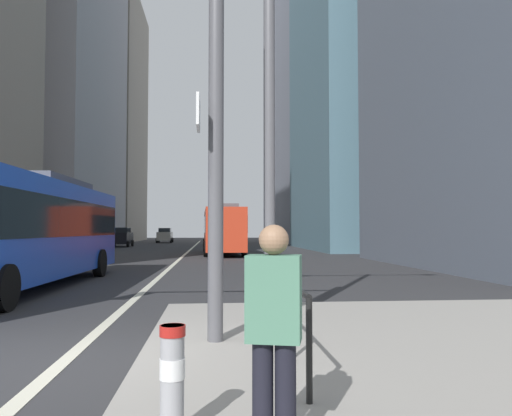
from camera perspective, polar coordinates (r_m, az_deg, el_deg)
ground_plane at (r=26.72m, az=-9.20°, el=-6.19°), size 160.00×160.00×0.00m
lane_centre_line at (r=36.69m, az=-8.06°, el=-5.19°), size 0.20×80.00×0.01m
office_tower_left_mid at (r=57.74m, az=-23.77°, el=15.71°), size 13.71×23.38×39.18m
office_tower_left_far at (r=80.26m, az=-18.08°, el=9.79°), size 13.14×19.78×37.35m
office_tower_right_mid at (r=48.07m, az=14.06°, el=15.67°), size 13.67×18.01×33.35m
office_tower_right_far at (r=68.54m, az=8.35°, el=17.05°), size 12.56×17.23×49.33m
city_bus_blue_oncoming at (r=15.72m, az=-25.33°, el=-1.86°), size 2.95×12.23×3.40m
city_bus_red_receding at (r=34.94m, az=-3.90°, el=-2.34°), size 2.91×11.38×3.40m
car_oncoming_mid at (r=51.47m, az=-15.36°, el=-3.26°), size 2.08×4.30×1.94m
car_receding_near at (r=62.32m, az=-3.99°, el=-3.20°), size 2.19×4.36×1.94m
car_receding_far at (r=51.45m, az=-4.88°, el=-3.34°), size 2.20×4.18×1.94m
car_oncoming_far at (r=66.27m, az=-10.53°, el=-3.13°), size 2.06×4.07×1.94m
traffic_signal_gantry at (r=7.60m, az=-18.63°, el=15.65°), size 5.41×0.65×6.00m
street_lamp_post at (r=9.31m, az=1.53°, el=19.97°), size 5.50×0.32×8.00m
bollard_left at (r=3.95m, az=-9.69°, el=-18.62°), size 0.20×0.20×0.85m
pedestrian_railing at (r=6.61m, az=2.68°, el=-9.91°), size 0.06×4.14×0.98m
pedestrian_far at (r=3.56m, az=2.10°, el=-13.62°), size 0.43×0.33×1.61m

